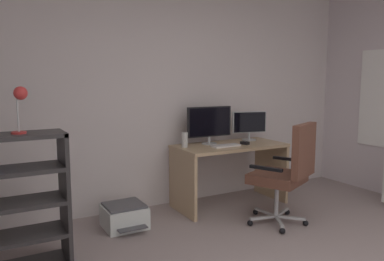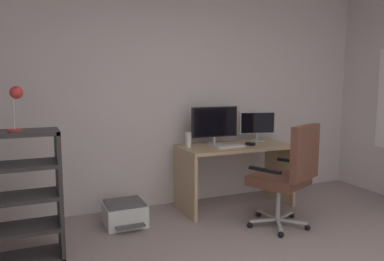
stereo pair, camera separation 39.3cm
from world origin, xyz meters
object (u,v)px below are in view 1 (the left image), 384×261
at_px(desk_lamp, 20,100).
at_px(keyboard, 226,146).
at_px(computer_mouse, 245,143).
at_px(printer, 124,216).
at_px(office_chair, 287,170).
at_px(monitor_secondary, 249,124).
at_px(monitor_main, 209,123).
at_px(desktop_speaker, 185,140).
at_px(desk, 230,161).

bearing_deg(desk_lamp, keyboard, 11.36).
relative_size(keyboard, computer_mouse, 3.40).
bearing_deg(printer, office_chair, -26.79).
distance_m(desk_lamp, printer, 1.62).
bearing_deg(desk_lamp, monitor_secondary, 14.09).
relative_size(computer_mouse, office_chair, 0.09).
bearing_deg(monitor_secondary, monitor_main, -179.99).
distance_m(monitor_secondary, printer, 1.92).
bearing_deg(desktop_speaker, desk_lamp, -160.21).
xyz_separation_m(desktop_speaker, printer, (-0.78, -0.16, -0.70)).
distance_m(desk, keyboard, 0.27).
height_order(desktop_speaker, office_chair, office_chair).
distance_m(monitor_main, printer, 1.45).
xyz_separation_m(monitor_main, keyboard, (0.08, -0.24, -0.24)).
bearing_deg(office_chair, printer, 153.21).
height_order(desk, printer, desk).
relative_size(monitor_secondary, office_chair, 0.42).
relative_size(desk, keyboard, 3.83).
bearing_deg(keyboard, desktop_speaker, 154.65).
height_order(desk, monitor_secondary, monitor_secondary).
bearing_deg(monitor_main, computer_mouse, -32.50).
relative_size(monitor_secondary, computer_mouse, 4.48).
bearing_deg(printer, desktop_speaker, 11.84).
bearing_deg(monitor_main, desk, -34.58).
xyz_separation_m(keyboard, printer, (-1.21, 0.02, -0.62)).
height_order(desk, office_chair, office_chair).
xyz_separation_m(monitor_secondary, computer_mouse, (-0.23, -0.22, -0.19)).
bearing_deg(monitor_main, desk_lamp, -162.18).
xyz_separation_m(desk, desk_lamp, (-2.29, -0.53, 0.81)).
distance_m(monitor_main, computer_mouse, 0.48).
relative_size(office_chair, printer, 2.25).
xyz_separation_m(monitor_main, desktop_speaker, (-0.35, -0.05, -0.17)).
xyz_separation_m(keyboard, office_chair, (0.26, -0.72, -0.16)).
relative_size(computer_mouse, desktop_speaker, 0.59).
height_order(desk, keyboard, keyboard).
bearing_deg(printer, computer_mouse, -0.50).
distance_m(desk, desk_lamp, 2.49).
xyz_separation_m(office_chair, printer, (-1.48, 0.75, -0.46)).
relative_size(monitor_main, monitor_secondary, 1.28).
xyz_separation_m(desk, desktop_speaker, (-0.56, 0.09, 0.29)).
distance_m(keyboard, desktop_speaker, 0.48).
bearing_deg(desk, printer, -176.88).
distance_m(keyboard, printer, 1.36).
distance_m(desk, computer_mouse, 0.28).
distance_m(monitor_main, desk_lamp, 2.22).
xyz_separation_m(computer_mouse, desktop_speaker, (-0.71, 0.18, 0.07)).
distance_m(keyboard, office_chair, 0.78).
bearing_deg(monitor_secondary, desktop_speaker, -177.10).
bearing_deg(monitor_secondary, desk_lamp, -165.91).
distance_m(desk, office_chair, 0.83).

